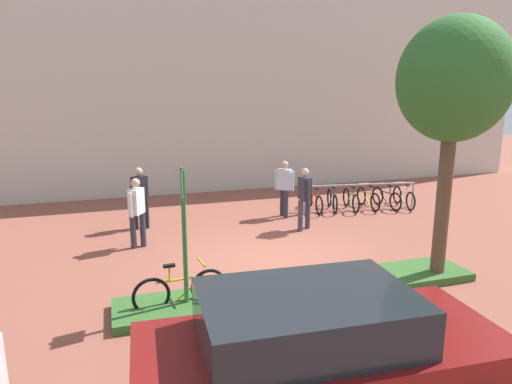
% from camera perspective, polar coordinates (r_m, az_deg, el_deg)
% --- Properties ---
extents(ground_plane, '(60.00, 60.00, 0.00)m').
position_cam_1_polar(ground_plane, '(10.44, 2.58, -8.53)').
color(ground_plane, brown).
extents(building_facade, '(28.00, 1.20, 10.00)m').
position_cam_1_polar(building_facade, '(17.64, -6.88, 16.49)').
color(building_facade, beige).
rests_on(building_facade, ground).
extents(planter_strip, '(7.00, 1.10, 0.16)m').
position_cam_1_polar(planter_strip, '(8.85, 6.16, -12.02)').
color(planter_strip, '#336028').
rests_on(planter_strip, ground).
extents(tree_sidewalk, '(2.11, 2.11, 5.12)m').
position_cam_1_polar(tree_sidewalk, '(9.46, 23.57, 12.45)').
color(tree_sidewalk, brown).
rests_on(tree_sidewalk, ground).
extents(parking_sign_post, '(0.08, 0.36, 2.53)m').
position_cam_1_polar(parking_sign_post, '(7.71, -9.02, -3.42)').
color(parking_sign_post, '#2D7238').
rests_on(parking_sign_post, ground).
extents(bike_at_sign, '(1.68, 0.42, 0.86)m').
position_cam_1_polar(bike_at_sign, '(8.23, -9.41, -12.04)').
color(bike_at_sign, black).
rests_on(bike_at_sign, ground).
extents(bike_rack_cluster, '(3.72, 1.97, 0.83)m').
position_cam_1_polar(bike_rack_cluster, '(15.16, 12.86, -0.78)').
color(bike_rack_cluster, '#99999E').
rests_on(bike_rack_cluster, ground).
extents(bollard_steel, '(0.16, 0.16, 0.90)m').
position_cam_1_polar(bollard_steel, '(14.23, 6.45, -0.97)').
color(bollard_steel, '#ADADB2').
rests_on(bollard_steel, ground).
extents(person_casual_tan, '(0.42, 0.53, 1.72)m').
position_cam_1_polar(person_casual_tan, '(11.34, -14.72, -2.00)').
color(person_casual_tan, '#2D2D38').
rests_on(person_casual_tan, ground).
extents(person_suited_navy, '(0.44, 0.61, 1.72)m').
position_cam_1_polar(person_suited_navy, '(12.46, 6.11, -0.37)').
color(person_suited_navy, '#383342').
rests_on(person_suited_navy, ground).
extents(person_suited_dark, '(0.50, 0.44, 1.72)m').
position_cam_1_polar(person_suited_dark, '(12.93, -14.36, -0.23)').
color(person_suited_dark, black).
rests_on(person_suited_dark, ground).
extents(person_shirt_blue, '(0.49, 0.44, 1.72)m').
position_cam_1_polar(person_shirt_blue, '(13.71, 3.57, 0.85)').
color(person_shirt_blue, '#2D2D38').
rests_on(person_shirt_blue, ground).
extents(car_maroon_wagon, '(4.40, 2.22, 1.54)m').
position_cam_1_polar(car_maroon_wagon, '(5.65, 7.80, -19.55)').
color(car_maroon_wagon, maroon).
rests_on(car_maroon_wagon, ground).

